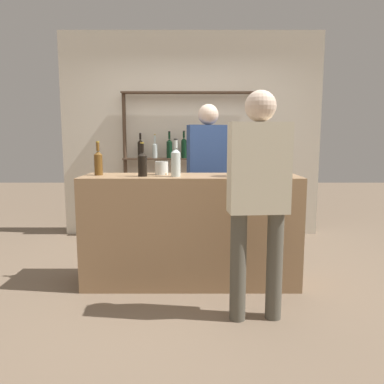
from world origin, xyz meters
The scene contains 13 objects.
ground_plane centered at (0.00, 0.00, 0.00)m, with size 16.00×16.00×0.00m, color #7A6651.
bar_counter centered at (0.00, 0.00, 0.52)m, with size 1.99×0.54×1.03m, color #997551.
back_wall centered at (0.00, 1.87, 1.40)m, with size 3.59×0.12×2.80m, color beige.
back_shelf centered at (0.01, 1.69, 1.28)m, with size 1.86×0.18×1.98m.
counter_bottle_0 centered at (0.69, 0.08, 1.17)m, with size 0.08×0.08×0.34m.
counter_bottle_1 centered at (-0.13, -0.10, 1.16)m, with size 0.08×0.08×0.34m.
counter_bottle_2 centered at (-0.86, 0.03, 1.15)m, with size 0.08×0.08×0.31m.
counter_bottle_3 centered at (-0.43, -0.08, 1.15)m, with size 0.08×0.08×0.31m.
counter_bottle_4 centered at (0.83, -0.12, 1.15)m, with size 0.08×0.08×0.32m.
ice_bucket centered at (0.46, -0.09, 1.15)m, with size 0.20×0.20×0.24m.
cork_jar centered at (-0.27, 0.07, 1.09)m, with size 0.12×0.12×0.12m.
customer_right centered at (0.50, -0.73, 1.01)m, with size 0.45×0.23×1.71m.
server_behind_counter centered at (0.19, 0.78, 1.03)m, with size 0.48×0.29×1.74m.
Camera 1 is at (0.01, -3.43, 1.38)m, focal length 35.00 mm.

